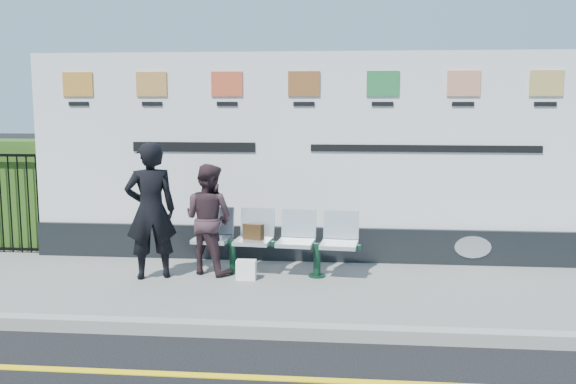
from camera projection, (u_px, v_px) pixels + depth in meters
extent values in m
plane|color=black|center=(217.00, 376.00, 5.72)|extent=(80.00, 80.00, 0.00)
cube|color=slate|center=(257.00, 289.00, 8.17)|extent=(14.00, 3.00, 0.12)
cube|color=gray|center=(237.00, 329.00, 6.69)|extent=(14.00, 0.18, 0.14)
cube|color=yellow|center=(217.00, 376.00, 5.72)|extent=(14.00, 0.10, 0.01)
cube|color=black|center=(304.00, 242.00, 9.41)|extent=(8.00, 0.30, 0.50)
cube|color=silver|center=(304.00, 140.00, 9.20)|extent=(8.00, 0.14, 2.50)
imported|color=black|center=(151.00, 210.00, 8.34)|extent=(0.77, 0.65, 1.80)
imported|color=#352227|center=(209.00, 219.00, 8.60)|extent=(0.89, 0.80, 1.49)
cube|color=#32200E|center=(253.00, 231.00, 8.59)|extent=(0.29, 0.19, 0.21)
cube|color=white|center=(246.00, 270.00, 8.37)|extent=(0.26, 0.15, 0.26)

